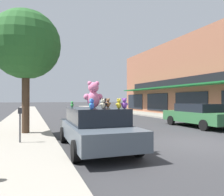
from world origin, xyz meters
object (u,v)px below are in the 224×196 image
teddy_bear_giant (93,95)px  teddy_bear_brown (108,103)px  teddy_bear_red (104,104)px  teddy_bear_purple (124,103)px  parking_meter (20,120)px  parked_car_far_center (198,115)px  street_tree (26,45)px  teddy_bear_yellow (119,104)px  teddy_bear_blue (92,104)px  teddy_bear_green (72,104)px  teddy_bear_teal (91,104)px  plush_art_car (96,127)px  teddy_bear_black (104,103)px  teddy_bear_cream (103,104)px

teddy_bear_giant → teddy_bear_brown: 0.88m
teddy_bear_red → teddy_bear_brown: (0.17, 0.09, 0.02)m
teddy_bear_giant → teddy_bear_purple: (0.79, -0.87, -0.28)m
parking_meter → parked_car_far_center: bearing=12.2°
teddy_bear_purple → parked_car_far_center: (6.99, 4.40, -0.82)m
parked_car_far_center → street_tree: size_ratio=0.83×
teddy_bear_giant → teddy_bear_yellow: 1.07m
parking_meter → teddy_bear_brown: bearing=-16.0°
teddy_bear_giant → street_tree: bearing=-55.6°
teddy_bear_purple → teddy_bear_blue: bearing=25.6°
teddy_bear_green → teddy_bear_teal: bearing=147.2°
parked_car_far_center → plush_art_car: bearing=-155.5°
teddy_bear_purple → parked_car_far_center: 8.30m
teddy_bear_purple → teddy_bear_yellow: bearing=2.4°
teddy_bear_red → teddy_bear_teal: teddy_bear_teal is taller
teddy_bear_black → teddy_bear_brown: teddy_bear_brown is taller
teddy_bear_cream → teddy_bear_teal: teddy_bear_teal is taller
teddy_bear_giant → teddy_bear_black: teddy_bear_giant is taller
plush_art_car → parking_meter: 2.82m
teddy_bear_yellow → street_tree: bearing=-79.1°
teddy_bear_black → street_tree: (-2.58, 3.93, 2.70)m
teddy_bear_teal → teddy_bear_cream: bearing=-123.9°
teddy_bear_blue → teddy_bear_purple: teddy_bear_purple is taller
teddy_bear_yellow → parking_meter: size_ratio=0.26×
teddy_bear_red → teddy_bear_teal: size_ratio=0.88×
teddy_bear_blue → teddy_bear_brown: bearing=174.9°
teddy_bear_giant → teddy_bear_teal: teddy_bear_giant is taller
teddy_bear_black → parked_car_far_center: bearing=-136.8°
teddy_bear_green → teddy_bear_red: bearing=-164.0°
teddy_bear_brown → parking_meter: 3.28m
street_tree → parked_car_far_center: bearing=-1.1°
teddy_bear_black → street_tree: size_ratio=0.06×
teddy_bear_yellow → teddy_bear_green: (-1.17, 1.82, -0.05)m
teddy_bear_blue → teddy_bear_yellow: size_ratio=0.98×
plush_art_car → teddy_bear_black: teddy_bear_black is taller
teddy_bear_black → teddy_bear_teal: bearing=52.7°
teddy_bear_red → teddy_bear_yellow: 1.20m
teddy_bear_brown → teddy_bear_cream: bearing=66.0°
teddy_bear_purple → teddy_bear_brown: bearing=-72.9°
teddy_bear_purple → teddy_bear_giant: bearing=-34.7°
teddy_bear_teal → teddy_bear_red: bearing=-60.5°
plush_art_car → teddy_bear_black: 0.89m
teddy_bear_blue → parked_car_far_center: teddy_bear_blue is taller
teddy_bear_teal → teddy_bear_brown: teddy_bear_brown is taller
teddy_bear_giant → teddy_bear_yellow: size_ratio=2.82×
teddy_bear_red → parking_meter: 3.14m
plush_art_car → teddy_bear_teal: 1.10m
teddy_bear_blue → street_tree: (-1.89, 4.84, 2.70)m
teddy_bear_black → teddy_bear_green: size_ratio=1.51×
teddy_bear_yellow → parking_meter: bearing=-57.0°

